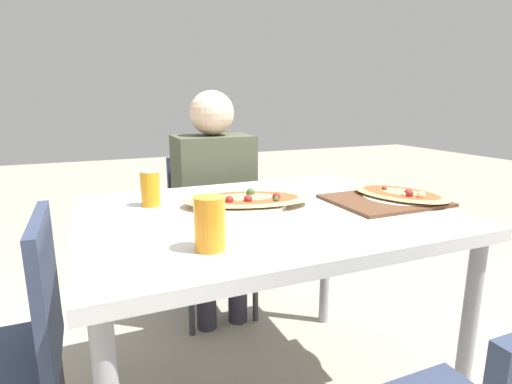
# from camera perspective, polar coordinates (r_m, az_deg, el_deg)

# --- Properties ---
(dining_table) EXTENTS (1.19, 0.94, 0.77)m
(dining_table) POSITION_cam_1_polar(r_m,az_deg,el_deg) (1.38, 0.90, -5.59)
(dining_table) COLOR silver
(dining_table) RESTS_ON ground_plane
(chair_far_seated) EXTENTS (0.40, 0.40, 0.84)m
(chair_far_seated) POSITION_cam_1_polar(r_m,az_deg,el_deg) (2.17, -6.69, -4.69)
(chair_far_seated) COLOR #2D3851
(chair_far_seated) RESTS_ON ground_plane
(chair_side_left) EXTENTS (0.40, 0.40, 0.84)m
(chair_side_left) POSITION_cam_1_polar(r_m,az_deg,el_deg) (1.34, -32.35, -18.62)
(chair_side_left) COLOR #2D3851
(chair_side_left) RESTS_ON ground_plane
(person_seated) EXTENTS (0.38, 0.28, 1.18)m
(person_seated) POSITION_cam_1_polar(r_m,az_deg,el_deg) (2.02, -5.96, 0.38)
(person_seated) COLOR #2D2D38
(person_seated) RESTS_ON ground_plane
(pizza_main) EXTENTS (0.50, 0.36, 0.06)m
(pizza_main) POSITION_cam_1_polar(r_m,az_deg,el_deg) (1.41, -1.34, -1.18)
(pizza_main) COLOR white
(pizza_main) RESTS_ON dining_table
(soda_can) EXTENTS (0.07, 0.07, 0.12)m
(soda_can) POSITION_cam_1_polar(r_m,az_deg,el_deg) (1.45, -14.87, 0.48)
(soda_can) COLOR orange
(soda_can) RESTS_ON dining_table
(drink_glass) EXTENTS (0.08, 0.08, 0.14)m
(drink_glass) POSITION_cam_1_polar(r_m,az_deg,el_deg) (1.00, -6.62, -4.48)
(drink_glass) COLOR orange
(drink_glass) RESTS_ON dining_table
(serving_tray) EXTENTS (0.39, 0.32, 0.01)m
(serving_tray) POSITION_cam_1_polar(r_m,az_deg,el_deg) (1.54, 17.82, -1.15)
(serving_tray) COLOR brown
(serving_tray) RESTS_ON dining_table
(pizza_second) EXTENTS (0.33, 0.42, 0.06)m
(pizza_second) POSITION_cam_1_polar(r_m,az_deg,el_deg) (1.59, 19.92, -0.42)
(pizza_second) COLOR white
(pizza_second) RESTS_ON dining_table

